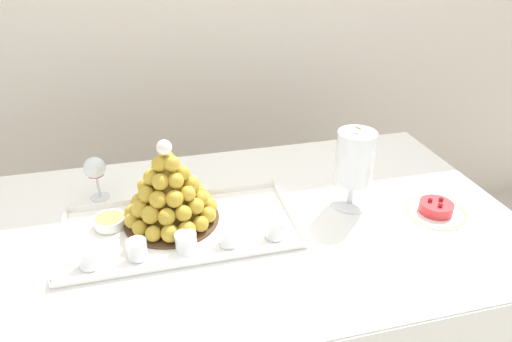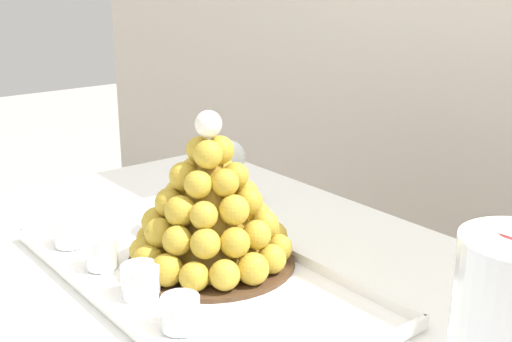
# 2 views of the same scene
# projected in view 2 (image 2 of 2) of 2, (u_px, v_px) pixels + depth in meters

# --- Properties ---
(serving_tray) EXTENTS (0.66, 0.33, 0.02)m
(serving_tray) POSITION_uv_depth(u_px,v_px,m) (196.00, 277.00, 1.04)
(serving_tray) COLOR white
(serving_tray) RESTS_ON buffet_table
(croquembouche) EXTENTS (0.28, 0.28, 0.26)m
(croquembouche) POSITION_uv_depth(u_px,v_px,m) (210.00, 210.00, 1.05)
(croquembouche) COLOR #4C331E
(croquembouche) RESTS_ON serving_tray
(dessert_cup_left) EXTENTS (0.06, 0.06, 0.05)m
(dessert_cup_left) POSITION_uv_depth(u_px,v_px,m) (70.00, 232.00, 1.15)
(dessert_cup_left) COLOR silver
(dessert_cup_left) RESTS_ON serving_tray
(dessert_cup_mid_left) EXTENTS (0.05, 0.05, 0.05)m
(dessert_cup_mid_left) POSITION_uv_depth(u_px,v_px,m) (102.00, 254.00, 1.06)
(dessert_cup_mid_left) COLOR silver
(dessert_cup_mid_left) RESTS_ON serving_tray
(dessert_cup_centre) EXTENTS (0.06, 0.06, 0.05)m
(dessert_cup_centre) POSITION_uv_depth(u_px,v_px,m) (141.00, 282.00, 0.97)
(dessert_cup_centre) COLOR silver
(dessert_cup_centre) RESTS_ON serving_tray
(dessert_cup_mid_right) EXTENTS (0.05, 0.05, 0.05)m
(dessert_cup_mid_right) POSITION_uv_depth(u_px,v_px,m) (181.00, 314.00, 0.88)
(dessert_cup_mid_right) COLOR silver
(dessert_cup_mid_right) RESTS_ON serving_tray
(creme_brulee_ramekin) EXTENTS (0.09, 0.09, 0.03)m
(creme_brulee_ramekin) POSITION_uv_depth(u_px,v_px,m) (165.00, 222.00, 1.22)
(creme_brulee_ramekin) COLOR white
(creme_brulee_ramekin) RESTS_ON serving_tray
(macaron_goblet) EXTENTS (0.12, 0.12, 0.25)m
(macaron_goblet) POSITION_uv_depth(u_px,v_px,m) (512.00, 325.00, 0.61)
(macaron_goblet) COLOR white
(macaron_goblet) RESTS_ON buffet_table
(wine_glass) EXTENTS (0.07, 0.07, 0.14)m
(wine_glass) POSITION_uv_depth(u_px,v_px,m) (229.00, 160.00, 1.33)
(wine_glass) COLOR silver
(wine_glass) RESTS_ON buffet_table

